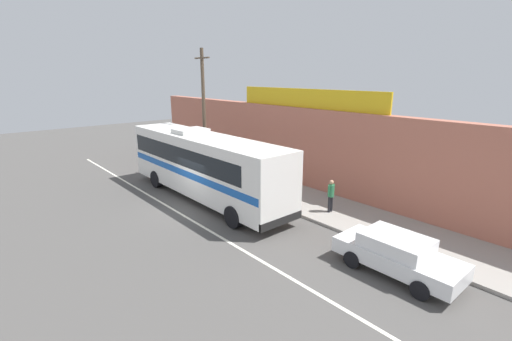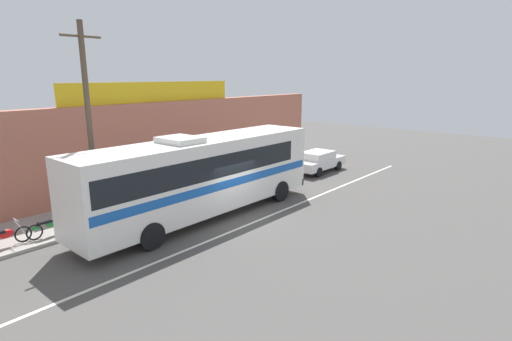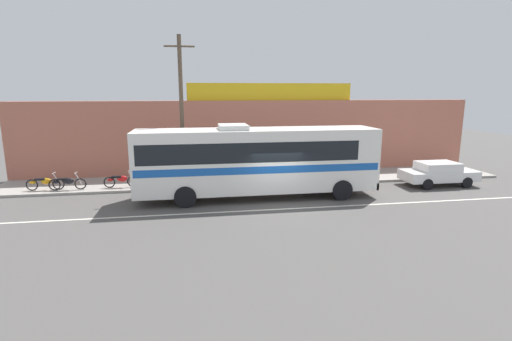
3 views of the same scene
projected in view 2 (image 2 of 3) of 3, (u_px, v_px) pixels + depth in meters
ground_plane at (238, 219)px, 17.93m from camera, size 70.00×70.00×0.00m
sidewalk_slab at (166, 195)px, 21.22m from camera, size 30.00×3.60×0.14m
storefront_facade at (140, 147)px, 22.05m from camera, size 30.00×0.70×4.80m
storefront_billboard at (155, 92)px, 22.22m from camera, size 10.80×0.12×1.10m
road_center_stripe at (252, 223)px, 17.42m from camera, size 30.00×0.14×0.01m
intercity_bus at (202, 173)px, 17.70m from camera, size 12.15×2.60×3.78m
parked_car at (318, 161)px, 26.57m from camera, size 4.22×1.86×1.37m
utility_pole at (89, 124)px, 16.08m from camera, size 1.60×0.22×8.16m
motorcycle_blue at (3, 236)px, 14.55m from camera, size 1.88×0.56×0.94m
motorcycle_green at (50, 225)px, 15.65m from camera, size 1.88×0.56×0.94m
pedestrian_far_left at (240, 162)px, 24.59m from camera, size 0.30×0.48×1.64m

